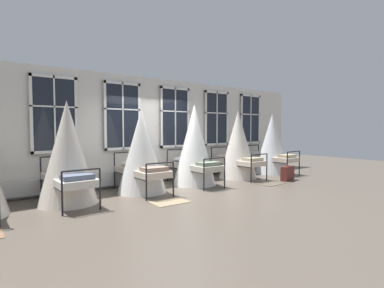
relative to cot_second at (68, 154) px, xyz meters
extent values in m
plane|color=brown|center=(2.66, -0.27, -1.07)|extent=(23.80, 23.80, 0.00)
cube|color=silver|center=(2.66, 1.15, 0.48)|extent=(12.90, 0.10, 3.10)
cube|color=black|center=(0.01, 1.04, 0.88)|extent=(1.08, 0.02, 1.86)
cube|color=silver|center=(0.01, 1.04, -0.01)|extent=(1.08, 0.06, 0.07)
cube|color=silver|center=(0.01, 1.04, 1.78)|extent=(1.08, 0.06, 0.07)
cube|color=silver|center=(-0.49, 1.04, 0.88)|extent=(0.07, 0.06, 1.86)
cube|color=silver|center=(0.52, 1.04, 0.88)|extent=(0.07, 0.06, 1.86)
cube|color=silver|center=(0.01, 1.04, 0.88)|extent=(0.04, 0.06, 1.86)
cube|color=silver|center=(0.01, 1.04, 1.07)|extent=(1.08, 0.06, 0.04)
cube|color=black|center=(1.78, 1.04, 0.88)|extent=(1.08, 0.02, 1.86)
cube|color=silver|center=(1.78, 1.04, -0.01)|extent=(1.08, 0.06, 0.07)
cube|color=silver|center=(1.78, 1.04, 1.78)|extent=(1.08, 0.06, 0.07)
cube|color=silver|center=(1.27, 1.04, 0.88)|extent=(0.07, 0.06, 1.86)
cube|color=silver|center=(2.28, 1.04, 0.88)|extent=(0.07, 0.06, 1.86)
cube|color=silver|center=(1.78, 1.04, 0.88)|extent=(0.04, 0.06, 1.86)
cube|color=silver|center=(1.78, 1.04, 1.07)|extent=(1.08, 0.06, 0.04)
cube|color=black|center=(3.54, 1.04, 0.88)|extent=(1.08, 0.02, 1.86)
cube|color=silver|center=(3.54, 1.04, -0.01)|extent=(1.08, 0.06, 0.07)
cube|color=silver|center=(3.54, 1.04, 1.78)|extent=(1.08, 0.06, 0.07)
cube|color=silver|center=(3.03, 1.04, 0.88)|extent=(0.07, 0.06, 1.86)
cube|color=silver|center=(4.05, 1.04, 0.88)|extent=(0.07, 0.06, 1.86)
cube|color=silver|center=(3.54, 1.04, 0.88)|extent=(0.04, 0.06, 1.86)
cube|color=silver|center=(3.54, 1.04, 1.07)|extent=(1.08, 0.06, 0.04)
cube|color=black|center=(5.31, 1.04, 0.88)|extent=(1.08, 0.02, 1.86)
cube|color=silver|center=(5.31, 1.04, -0.01)|extent=(1.08, 0.06, 0.07)
cube|color=silver|center=(5.31, 1.04, 1.78)|extent=(1.08, 0.06, 0.07)
cube|color=silver|center=(4.80, 1.04, 0.88)|extent=(0.07, 0.06, 1.86)
cube|color=silver|center=(5.81, 1.04, 0.88)|extent=(0.07, 0.06, 1.86)
cube|color=silver|center=(5.31, 1.04, 0.88)|extent=(0.04, 0.06, 1.86)
cube|color=silver|center=(5.31, 1.04, 1.07)|extent=(1.08, 0.06, 0.04)
cube|color=black|center=(7.07, 1.04, 0.88)|extent=(1.08, 0.02, 1.86)
cube|color=silver|center=(7.07, 1.04, -0.01)|extent=(1.08, 0.06, 0.07)
cube|color=silver|center=(7.07, 1.04, 1.78)|extent=(1.08, 0.06, 0.07)
cube|color=silver|center=(6.56, 1.04, 0.88)|extent=(0.07, 0.06, 1.86)
cube|color=silver|center=(7.58, 1.04, 0.88)|extent=(0.07, 0.06, 1.86)
cube|color=silver|center=(7.07, 1.04, 0.88)|extent=(0.04, 0.06, 1.86)
cube|color=silver|center=(7.07, 1.04, 1.07)|extent=(1.08, 0.06, 0.04)
cube|color=silver|center=(2.66, 1.02, -0.82)|extent=(9.42, 0.10, 0.36)
cylinder|color=black|center=(-0.35, 0.89, -0.59)|extent=(0.04, 0.04, 0.96)
cylinder|color=black|center=(0.37, 0.88, -0.59)|extent=(0.04, 0.04, 0.96)
cylinder|color=black|center=(-0.37, -0.89, -0.66)|extent=(0.04, 0.04, 0.83)
cylinder|color=black|center=(0.35, -0.89, -0.66)|extent=(0.04, 0.04, 0.83)
cylinder|color=black|center=(-0.36, 0.00, -0.62)|extent=(0.05, 1.77, 0.03)
cylinder|color=black|center=(0.36, -0.01, -0.62)|extent=(0.05, 1.77, 0.03)
cylinder|color=black|center=(0.01, 0.88, -0.11)|extent=(0.72, 0.04, 0.03)
cylinder|color=black|center=(-0.01, -0.89, -0.24)|extent=(0.72, 0.04, 0.03)
cube|color=silver|center=(0.00, 0.00, -0.54)|extent=(0.76, 1.80, 0.15)
ellipsoid|color=silver|center=(0.01, 0.64, -0.39)|extent=(0.56, 0.40, 0.14)
cube|color=slate|center=(-0.01, -0.63, -0.41)|extent=(0.60, 0.37, 0.10)
cone|color=silver|center=(0.00, 0.00, 0.04)|extent=(1.24, 1.24, 2.22)
cylinder|color=black|center=(1.47, 0.94, -0.59)|extent=(0.04, 0.04, 0.96)
cylinder|color=black|center=(2.19, 0.92, -0.59)|extent=(0.04, 0.04, 0.96)
cylinder|color=black|center=(1.43, -0.84, -0.66)|extent=(0.04, 0.04, 0.83)
cylinder|color=black|center=(2.15, -0.85, -0.66)|extent=(0.04, 0.04, 0.83)
cylinder|color=black|center=(1.45, 0.05, -0.62)|extent=(0.07, 1.77, 0.03)
cylinder|color=black|center=(2.17, 0.04, -0.62)|extent=(0.07, 1.77, 0.03)
cylinder|color=black|center=(1.83, 0.93, -0.11)|extent=(0.72, 0.05, 0.03)
cylinder|color=black|center=(1.79, -0.84, -0.24)|extent=(0.72, 0.05, 0.03)
cube|color=beige|center=(1.81, 0.04, -0.54)|extent=(0.78, 1.81, 0.15)
ellipsoid|color=beige|center=(1.83, 0.69, -0.39)|extent=(0.57, 0.41, 0.14)
cube|color=gray|center=(1.80, -0.58, -0.41)|extent=(0.61, 0.37, 0.10)
cone|color=white|center=(1.81, 0.04, -0.01)|extent=(1.24, 1.24, 2.12)
cylinder|color=black|center=(3.17, 0.93, -0.59)|extent=(0.04, 0.04, 0.96)
cylinder|color=black|center=(3.89, 0.91, -0.59)|extent=(0.04, 0.04, 0.96)
cylinder|color=black|center=(3.12, -0.84, -0.66)|extent=(0.04, 0.04, 0.83)
cylinder|color=black|center=(3.84, -0.86, -0.66)|extent=(0.04, 0.04, 0.83)
cylinder|color=black|center=(3.15, 0.05, -0.62)|extent=(0.08, 1.77, 0.03)
cylinder|color=black|center=(3.87, 0.03, -0.62)|extent=(0.08, 1.77, 0.03)
cylinder|color=black|center=(3.53, 0.92, -0.11)|extent=(0.72, 0.05, 0.03)
cylinder|color=black|center=(3.48, -0.85, -0.24)|extent=(0.72, 0.05, 0.03)
cube|color=#B7B2A3|center=(3.51, 0.04, -0.54)|extent=(0.79, 1.81, 0.15)
ellipsoid|color=silver|center=(3.52, 0.68, -0.39)|extent=(0.57, 0.42, 0.14)
cube|color=slate|center=(3.49, -0.59, -0.41)|extent=(0.61, 0.38, 0.10)
cone|color=white|center=(3.51, 0.04, 0.08)|extent=(1.24, 1.24, 2.30)
cylinder|color=black|center=(4.99, 0.95, -0.59)|extent=(0.04, 0.04, 0.96)
cylinder|color=black|center=(5.71, 0.94, -0.59)|extent=(0.04, 0.04, 0.96)
cylinder|color=black|center=(4.97, -0.82, -0.66)|extent=(0.04, 0.04, 0.83)
cylinder|color=black|center=(5.69, -0.83, -0.66)|extent=(0.04, 0.04, 0.83)
cylinder|color=black|center=(4.98, 0.06, -0.62)|extent=(0.05, 1.77, 0.03)
cylinder|color=black|center=(5.70, 0.06, -0.62)|extent=(0.05, 1.77, 0.03)
cylinder|color=black|center=(5.35, 0.95, -0.11)|extent=(0.72, 0.04, 0.03)
cylinder|color=black|center=(5.33, -0.83, -0.24)|extent=(0.72, 0.04, 0.03)
cube|color=beige|center=(5.34, 0.06, -0.54)|extent=(0.76, 1.80, 0.15)
ellipsoid|color=beige|center=(5.34, 0.71, -0.39)|extent=(0.56, 0.41, 0.14)
cube|color=tan|center=(5.33, -0.57, -0.41)|extent=(0.60, 0.37, 0.10)
cone|color=silver|center=(5.34, 0.06, 0.03)|extent=(1.24, 1.24, 2.19)
cylinder|color=black|center=(6.69, 0.91, -0.59)|extent=(0.04, 0.04, 0.96)
cylinder|color=black|center=(7.41, 0.92, -0.59)|extent=(0.04, 0.04, 0.96)
cylinder|color=black|center=(6.72, -0.86, -0.66)|extent=(0.04, 0.04, 0.83)
cylinder|color=black|center=(7.44, -0.85, -0.66)|extent=(0.04, 0.04, 0.83)
cylinder|color=black|center=(6.71, 0.02, -0.62)|extent=(0.05, 1.77, 0.03)
cylinder|color=black|center=(7.43, 0.03, -0.62)|extent=(0.05, 1.77, 0.03)
cylinder|color=black|center=(7.05, 0.92, -0.11)|extent=(0.72, 0.04, 0.03)
cylinder|color=black|center=(7.08, -0.86, -0.24)|extent=(0.72, 0.04, 0.03)
cube|color=beige|center=(7.07, 0.03, -0.54)|extent=(0.76, 1.80, 0.15)
ellipsoid|color=silver|center=(7.06, 0.68, -0.39)|extent=(0.57, 0.41, 0.14)
cube|color=tan|center=(7.07, -0.60, -0.41)|extent=(0.60, 0.37, 0.10)
cone|color=white|center=(7.07, 0.03, 0.00)|extent=(1.24, 1.24, 2.13)
cube|color=#8E7A5B|center=(1.78, -1.25, -1.06)|extent=(0.83, 0.60, 0.01)
cube|color=brown|center=(5.31, -1.25, -1.06)|extent=(0.82, 0.59, 0.01)
cube|color=#5B231E|center=(6.19, -1.23, -0.85)|extent=(0.59, 0.29, 0.44)
cube|color=tan|center=(6.17, -1.13, -0.85)|extent=(0.50, 0.10, 0.03)
torus|color=#5B231E|center=(6.19, -1.23, -0.61)|extent=(0.17, 0.17, 0.02)
camera|label=1|loc=(-1.92, -6.73, 0.58)|focal=28.42mm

